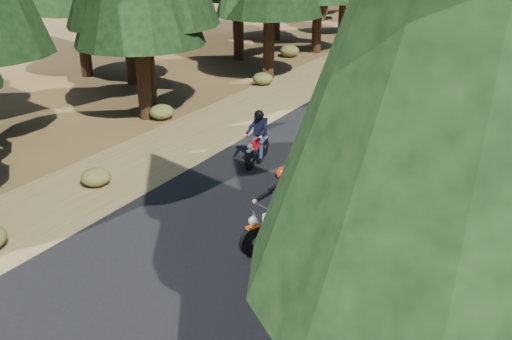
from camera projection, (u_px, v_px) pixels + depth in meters
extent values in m
plane|color=#462E19|center=(223.00, 239.00, 12.58)|extent=(120.00, 120.00, 0.00)
cube|color=black|center=(315.00, 165.00, 16.60)|extent=(6.00, 100.00, 0.01)
cube|color=brown|center=(187.00, 139.00, 18.70)|extent=(3.20, 100.00, 0.01)
cube|color=brown|center=(481.00, 198.00, 14.50)|extent=(3.20, 100.00, 0.01)
cylinder|color=black|center=(483.00, 278.00, 5.91)|extent=(0.53, 0.53, 5.85)
cylinder|color=black|center=(141.00, 44.00, 19.83)|extent=(0.51, 0.51, 5.34)
cylinder|color=black|center=(145.00, 25.00, 20.46)|extent=(0.56, 0.56, 6.43)
cylinder|color=black|center=(128.00, 20.00, 24.57)|extent=(0.52, 0.52, 5.56)
cylinder|color=black|center=(269.00, 15.00, 25.55)|extent=(0.53, 0.53, 5.72)
cylinder|color=black|center=(318.00, 1.00, 31.37)|extent=(0.53, 0.53, 5.64)
cylinder|color=black|center=(343.00, 0.00, 37.50)|extent=(0.48, 0.48, 4.42)
cylinder|color=black|center=(80.00, 11.00, 25.85)|extent=(0.54, 0.54, 6.00)
ellipsoid|color=#474C1E|center=(263.00, 79.00, 25.34)|extent=(0.91, 0.91, 0.54)
ellipsoid|color=#474C1E|center=(96.00, 177.00, 15.17)|extent=(0.79, 0.79, 0.47)
ellipsoid|color=#474C1E|center=(162.00, 112.00, 20.63)|extent=(0.90, 0.90, 0.54)
ellipsoid|color=#474C1E|center=(290.00, 51.00, 31.14)|extent=(1.06, 1.06, 0.63)
cube|color=black|center=(277.00, 195.00, 11.85)|extent=(0.46, 0.37, 0.58)
sphere|color=red|center=(278.00, 176.00, 11.69)|extent=(0.42, 0.42, 0.32)
cube|color=black|center=(257.00, 129.00, 16.35)|extent=(0.38, 0.26, 0.50)
sphere|color=black|center=(257.00, 116.00, 16.21)|extent=(0.32, 0.32, 0.28)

